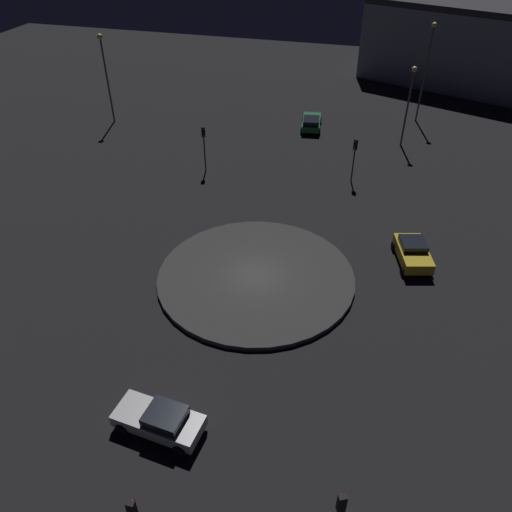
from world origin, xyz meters
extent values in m
plane|color=black|center=(0.00, 0.00, 0.00)|extent=(119.45, 119.45, 0.00)
cylinder|color=#383838|center=(0.00, 0.00, 0.16)|extent=(12.79, 12.79, 0.32)
cube|color=#1E7238|center=(-25.56, -1.12, 0.64)|extent=(4.49, 2.35, 0.61)
cube|color=black|center=(-24.71, -1.01, 1.16)|extent=(2.27, 1.85, 0.44)
cylinder|color=black|center=(-26.97, -2.22, 0.34)|extent=(0.69, 0.31, 0.67)
cylinder|color=black|center=(-27.21, -0.43, 0.34)|extent=(0.69, 0.31, 0.67)
cylinder|color=black|center=(-23.91, -1.81, 0.34)|extent=(0.69, 0.31, 0.67)
cylinder|color=black|center=(-24.15, -0.02, 0.34)|extent=(0.69, 0.31, 0.67)
cube|color=gold|center=(-4.59, 9.71, 0.70)|extent=(4.17, 2.83, 0.75)
cube|color=black|center=(-4.92, 9.62, 1.28)|extent=(2.09, 2.05, 0.42)
cylinder|color=black|center=(-3.52, 10.98, 0.33)|extent=(0.69, 0.39, 0.65)
cylinder|color=black|center=(-3.02, 9.16, 0.33)|extent=(0.69, 0.39, 0.65)
cylinder|color=black|center=(-6.17, 10.25, 0.33)|extent=(0.69, 0.39, 0.65)
cylinder|color=black|center=(-5.67, 8.44, 0.33)|extent=(0.69, 0.39, 0.65)
cube|color=silver|center=(12.06, -1.37, 0.64)|extent=(2.16, 4.36, 0.64)
cube|color=black|center=(12.10, -0.96, 1.20)|extent=(1.71, 1.92, 0.47)
cylinder|color=black|center=(12.78, -2.96, 0.32)|extent=(0.28, 0.66, 0.64)
cylinder|color=black|center=(11.04, -2.79, 0.32)|extent=(0.28, 0.66, 0.64)
cylinder|color=black|center=(13.08, 0.06, 0.32)|extent=(0.28, 0.66, 0.64)
cylinder|color=black|center=(11.33, 0.23, 0.32)|extent=(0.28, 0.66, 0.64)
cube|color=black|center=(17.30, 0.34, 3.38)|extent=(0.23, 0.30, 0.90)
sphere|color=#3F0C0C|center=(17.15, 0.34, 3.65)|extent=(0.20, 0.20, 0.20)
sphere|color=yellow|center=(17.15, 0.34, 3.38)|extent=(0.20, 0.20, 0.20)
sphere|color=#0F3819|center=(17.15, 0.34, 3.11)|extent=(0.20, 0.20, 0.20)
cube|color=black|center=(15.22, 7.33, 3.55)|extent=(0.33, 0.37, 0.90)
sphere|color=#3F0C0C|center=(15.09, 7.26, 3.82)|extent=(0.20, 0.20, 0.20)
sphere|color=#4C380F|center=(15.09, 7.26, 3.55)|extent=(0.20, 0.20, 0.20)
sphere|color=#1EE53F|center=(15.09, 7.26, 3.28)|extent=(0.20, 0.20, 0.20)
cylinder|color=#2D2D2D|center=(-13.54, -8.45, 1.60)|extent=(0.12, 0.12, 3.19)
cube|color=black|center=(-13.54, -8.45, 3.64)|extent=(0.35, 0.37, 0.90)
sphere|color=#3F0C0C|center=(-13.42, -8.37, 3.91)|extent=(0.20, 0.20, 0.20)
sphere|color=#4C380F|center=(-13.42, -8.37, 3.64)|extent=(0.20, 0.20, 0.20)
sphere|color=#1EE53F|center=(-13.42, -8.37, 3.37)|extent=(0.20, 0.20, 0.20)
cylinder|color=#2D2D2D|center=(-14.98, 4.35, 1.48)|extent=(0.12, 0.12, 2.97)
cube|color=black|center=(-14.98, 4.35, 3.42)|extent=(0.29, 0.35, 0.90)
sphere|color=#3F0C0C|center=(-14.84, 4.31, 3.69)|extent=(0.20, 0.20, 0.20)
sphere|color=#4C380F|center=(-14.84, 4.31, 3.42)|extent=(0.20, 0.20, 0.20)
sphere|color=#1EE53F|center=(-14.84, 4.31, 3.15)|extent=(0.20, 0.20, 0.20)
cylinder|color=#4C4C51|center=(-21.72, -21.92, 4.24)|extent=(0.18, 0.18, 8.48)
sphere|color=#F9D166|center=(-21.72, -21.92, 8.65)|extent=(0.56, 0.56, 0.56)
cylinder|color=#4C4C51|center=(-30.66, 9.41, 4.75)|extent=(0.18, 0.18, 9.49)
sphere|color=#F9D166|center=(-30.66, 9.41, 9.65)|extent=(0.51, 0.51, 0.51)
cylinder|color=#4C4C51|center=(-23.82, 8.13, 3.57)|extent=(0.18, 0.18, 7.15)
sphere|color=#F9D166|center=(-23.82, 8.13, 7.30)|extent=(0.50, 0.50, 0.50)
cube|color=#8C939E|center=(-46.48, 17.55, 4.43)|extent=(24.33, 32.21, 8.86)
cube|color=#333338|center=(-46.48, 17.55, 9.21)|extent=(24.33, 32.21, 0.70)
camera|label=1|loc=(24.56, 6.84, 20.88)|focal=35.38mm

